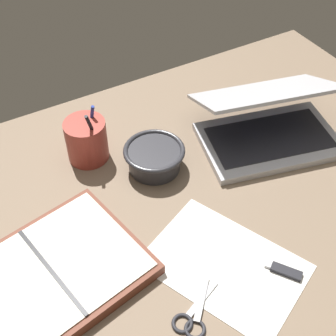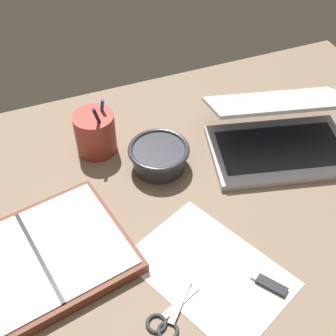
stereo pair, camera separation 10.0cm
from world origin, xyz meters
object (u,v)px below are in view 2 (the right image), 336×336
(pen_cup, at_px, (95,133))
(planner, at_px, (40,260))
(scissors, at_px, (167,321))
(bowl, at_px, (159,156))
(laptop, at_px, (280,134))

(pen_cup, distance_m, planner, 0.34)
(planner, height_order, scissors, planner)
(bowl, xyz_separation_m, pen_cup, (-0.12, 0.11, 0.02))
(laptop, bearing_deg, pen_cup, 172.90)
(laptop, xyz_separation_m, pen_cup, (-0.41, 0.16, 0.01))
(bowl, bearing_deg, pen_cup, 137.63)
(laptop, height_order, bowl, laptop)
(bowl, bearing_deg, planner, -151.31)
(bowl, height_order, planner, bowl)
(pen_cup, bearing_deg, planner, -124.28)
(bowl, xyz_separation_m, planner, (-0.31, -0.17, -0.02))
(bowl, relative_size, pen_cup, 0.96)
(pen_cup, height_order, scissors, pen_cup)
(scissors, bearing_deg, planner, 97.90)
(laptop, height_order, scissors, laptop)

